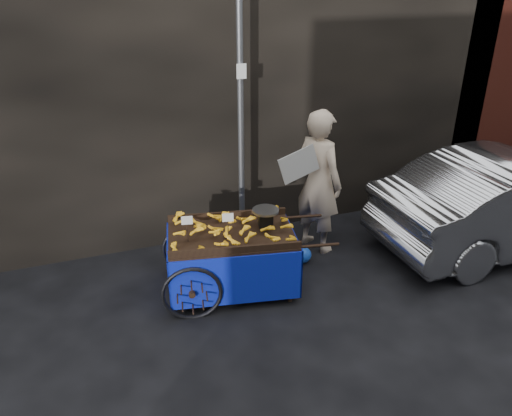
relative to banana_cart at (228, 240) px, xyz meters
name	(u,v)px	position (x,y,z in m)	size (l,w,h in m)	color
ground	(253,297)	(0.22, -0.26, -0.68)	(80.00, 80.00, 0.00)	black
building_wall	(218,47)	(0.62, 2.34, 1.82)	(13.50, 2.00, 5.00)	black
street_pole	(241,103)	(0.52, 1.04, 1.33)	(0.12, 0.10, 4.00)	slate
banana_cart	(228,240)	(0.00, 0.00, 0.00)	(2.15, 1.27, 1.10)	black
vendor	(319,182)	(1.44, 0.58, 0.30)	(1.01, 0.84, 1.96)	beige
plastic_bag	(302,255)	(1.09, 0.23, -0.57)	(0.25, 0.20, 0.22)	blue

